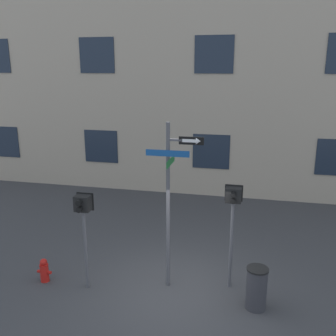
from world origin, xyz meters
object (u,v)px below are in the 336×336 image
object	(u,v)px
street_sign_pole	(171,194)
pedestrian_signal_right	(233,209)
pedestrian_signal_left	(83,215)
fire_hydrant	(44,270)
trash_bin	(256,288)

from	to	relation	value
street_sign_pole	pedestrian_signal_right	distance (m)	1.48
pedestrian_signal_left	fire_hydrant	distance (m)	2.00
pedestrian_signal_left	fire_hydrant	bearing A→B (deg)	179.30
street_sign_pole	pedestrian_signal_right	bearing A→B (deg)	10.56
street_sign_pole	pedestrian_signal_right	world-z (taller)	street_sign_pole
street_sign_pole	trash_bin	xyz separation A→B (m)	(2.05, -0.46, -1.89)
street_sign_pole	fire_hydrant	world-z (taller)	street_sign_pole
fire_hydrant	trash_bin	bearing A→B (deg)	0.54
pedestrian_signal_left	fire_hydrant	size ratio (longest dim) A/B	3.89
pedestrian_signal_left	trash_bin	bearing A→B (deg)	0.90
street_sign_pole	fire_hydrant	xyz separation A→B (m)	(-3.14, -0.51, -2.09)
street_sign_pole	pedestrian_signal_left	distance (m)	2.10
fire_hydrant	street_sign_pole	bearing A→B (deg)	9.14
street_sign_pole	fire_hydrant	distance (m)	3.81
fire_hydrant	pedestrian_signal_left	bearing A→B (deg)	-0.70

